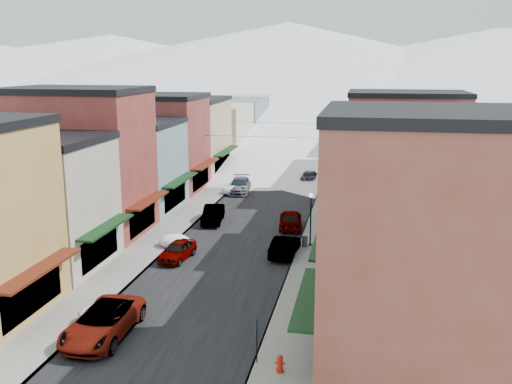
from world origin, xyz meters
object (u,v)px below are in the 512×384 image
at_px(car_green_sedan, 285,246).
at_px(trash_can, 305,241).
at_px(car_dark_hatch, 213,214).
at_px(fire_hydrant, 280,364).
at_px(streetlamp_near, 311,213).
at_px(car_silver_sedan, 178,250).
at_px(car_white_suv, 103,322).

distance_m(car_green_sedan, trash_can, 2.40).
bearing_deg(trash_can, car_green_sedan, -122.99).
bearing_deg(car_dark_hatch, fire_hydrant, -75.64).
distance_m(fire_hydrant, streetlamp_near, 19.46).
height_order(car_silver_sedan, car_dark_hatch, car_dark_hatch).
relative_size(car_silver_sedan, fire_hydrant, 4.87).
distance_m(car_silver_sedan, trash_can, 10.12).
height_order(car_dark_hatch, fire_hydrant, car_dark_hatch).
height_order(fire_hydrant, trash_can, fire_hydrant).
xyz_separation_m(car_white_suv, fire_hydrant, (9.94, -2.00, -0.32)).
relative_size(car_dark_hatch, streetlamp_near, 1.11).
xyz_separation_m(car_white_suv, streetlamp_near, (9.50, 17.32, 2.00)).
height_order(car_silver_sedan, streetlamp_near, streetlamp_near).
bearing_deg(car_dark_hatch, car_green_sedan, -52.64).
bearing_deg(car_dark_hatch, car_silver_sedan, -97.48).
xyz_separation_m(fire_hydrant, streetlamp_near, (-0.44, 19.32, 2.32)).
relative_size(car_silver_sedan, streetlamp_near, 0.97).
bearing_deg(car_green_sedan, streetlamp_near, -120.91).
xyz_separation_m(car_green_sedan, trash_can, (1.31, 2.01, -0.18)).
distance_m(car_dark_hatch, car_green_sedan, 11.06).
bearing_deg(car_green_sedan, fire_hydrant, 102.00).
bearing_deg(streetlamp_near, car_green_sedan, -125.71).
height_order(car_dark_hatch, trash_can, car_dark_hatch).
distance_m(car_white_suv, fire_hydrant, 10.14).
distance_m(car_green_sedan, streetlamp_near, 3.59).
relative_size(car_silver_sedan, car_green_sedan, 0.91).
distance_m(car_green_sedan, fire_hydrant, 17.09).
bearing_deg(car_white_suv, fire_hydrant, -11.49).
relative_size(car_dark_hatch, car_green_sedan, 1.04).
xyz_separation_m(car_white_suv, trash_can, (9.11, 16.96, -0.28)).
distance_m(car_white_suv, car_silver_sedan, 12.54).
relative_size(car_green_sedan, trash_can, 5.49).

